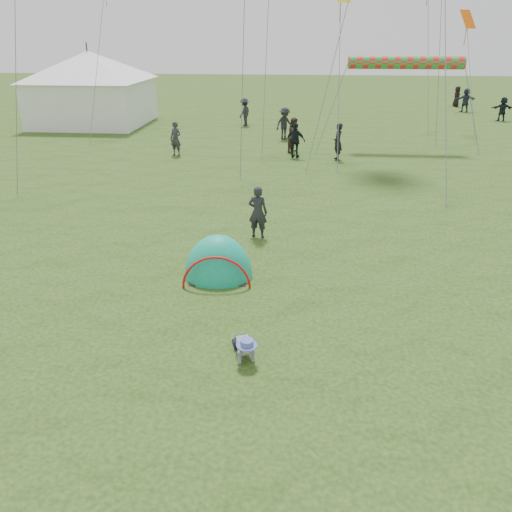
# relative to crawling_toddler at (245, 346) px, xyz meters

# --- Properties ---
(ground) EXTENTS (140.00, 140.00, 0.00)m
(ground) POSITION_rel_crawling_toddler_xyz_m (0.42, 0.25, -0.27)
(ground) COLOR #173B10
(crawling_toddler) EXTENTS (0.69, 0.82, 0.54)m
(crawling_toddler) POSITION_rel_crawling_toddler_xyz_m (0.00, 0.00, 0.00)
(crawling_toddler) COLOR black
(crawling_toddler) RESTS_ON ground
(popup_tent) EXTENTS (1.81, 1.53, 2.21)m
(popup_tent) POSITION_rel_crawling_toddler_xyz_m (-1.03, 3.39, -0.27)
(popup_tent) COLOR #0A8340
(popup_tent) RESTS_ON ground
(standing_adult) EXTENTS (0.64, 0.48, 1.58)m
(standing_adult) POSITION_rel_crawling_toddler_xyz_m (-0.26, 6.13, 0.52)
(standing_adult) COLOR black
(standing_adult) RESTS_ON ground
(event_marquee) EXTENTS (7.17, 7.17, 4.92)m
(event_marquee) POSITION_rel_crawling_toddler_xyz_m (-12.86, 25.61, 2.19)
(event_marquee) COLOR white
(event_marquee) RESTS_ON ground
(crowd_person_0) EXTENTS (0.50, 0.68, 1.73)m
(crowd_person_0) POSITION_rel_crawling_toddler_xyz_m (2.73, 16.48, 0.60)
(crowd_person_0) COLOR black
(crowd_person_0) RESTS_ON ground
(crowd_person_1) EXTENTS (0.94, 0.98, 1.59)m
(crowd_person_1) POSITION_rel_crawling_toddler_xyz_m (-14.14, 27.31, 0.53)
(crowd_person_1) COLOR #3E2E27
(crowd_person_1) RESTS_ON ground
(crowd_person_2) EXTENTS (0.96, 0.90, 1.59)m
(crowd_person_2) POSITION_rel_crawling_toddler_xyz_m (-11.75, 25.00, 0.53)
(crowd_person_2) COLOR #263048
(crowd_person_2) RESTS_ON ground
(crowd_person_3) EXTENTS (1.02, 1.30, 1.77)m
(crowd_person_3) POSITION_rel_crawling_toddler_xyz_m (-2.77, 25.73, 0.61)
(crowd_person_3) COLOR #232328
(crowd_person_3) RESTS_ON ground
(crowd_person_4) EXTENTS (0.81, 0.94, 1.62)m
(crowd_person_4) POSITION_rel_crawling_toddler_xyz_m (13.78, 36.61, 0.54)
(crowd_person_4) COLOR black
(crowd_person_4) RESTS_ON ground
(crowd_person_5) EXTENTS (1.54, 0.62, 1.61)m
(crowd_person_5) POSITION_rel_crawling_toddler_xyz_m (14.86, 29.25, 0.54)
(crowd_person_5) COLOR black
(crowd_person_5) RESTS_ON ground
(crowd_person_8) EXTENTS (1.05, 0.70, 1.66)m
(crowd_person_8) POSITION_rel_crawling_toddler_xyz_m (0.71, 16.77, 0.56)
(crowd_person_8) COLOR black
(crowd_person_8) RESTS_ON ground
(crowd_person_9) EXTENTS (1.32, 1.23, 1.78)m
(crowd_person_9) POSITION_rel_crawling_toddler_xyz_m (0.02, 21.34, 0.62)
(crowd_person_9) COLOR black
(crowd_person_9) RESTS_ON ground
(crowd_person_11) EXTENTS (1.70, 0.73, 1.77)m
(crowd_person_11) POSITION_rel_crawling_toddler_xyz_m (13.59, 33.53, 0.62)
(crowd_person_11) COLOR #293342
(crowd_person_11) RESTS_ON ground
(crowd_person_12) EXTENTS (0.71, 0.60, 1.67)m
(crowd_person_12) POSITION_rel_crawling_toddler_xyz_m (-5.23, 16.68, 0.57)
(crowd_person_12) COLOR #2C2E33
(crowd_person_12) RESTS_ON ground
(crowd_person_13) EXTENTS (0.94, 1.04, 1.74)m
(crowd_person_13) POSITION_rel_crawling_toddler_xyz_m (0.62, 17.99, 0.60)
(crowd_person_13) COLOR #3C2D24
(crowd_person_13) RESTS_ON ground
(rainbow_tube_kite) EXTENTS (5.71, 0.64, 0.64)m
(rainbow_tube_kite) POSITION_rel_crawling_toddler_xyz_m (6.07, 19.48, 4.01)
(rainbow_tube_kite) COLOR red
(diamond_kite_7) EXTENTS (1.26, 1.26, 1.03)m
(diamond_kite_7) POSITION_rel_crawling_toddler_xyz_m (10.56, 25.73, 6.11)
(diamond_kite_7) COLOR #E95503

